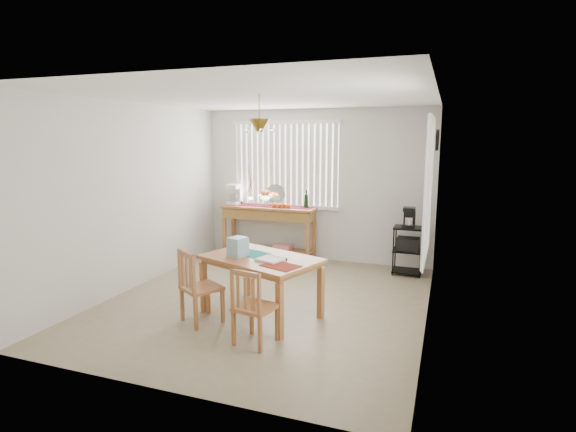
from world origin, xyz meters
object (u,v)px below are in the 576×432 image
at_px(cart_items, 409,218).
at_px(chair_right, 253,307).
at_px(wire_cart, 408,246).
at_px(chair_left, 199,287).
at_px(dining_table, 261,264).
at_px(sideboard, 269,220).

distance_m(cart_items, chair_right, 3.35).
xyz_separation_m(wire_cart, chair_left, (-2.09, -2.75, -0.03)).
bearing_deg(dining_table, chair_right, -72.56).
bearing_deg(dining_table, wire_cart, 56.58).
distance_m(dining_table, chair_right, 0.83).
bearing_deg(chair_right, wire_cart, 67.40).
relative_size(wire_cart, chair_right, 0.92).
xyz_separation_m(sideboard, wire_cart, (2.39, -0.14, -0.25)).
xyz_separation_m(wire_cart, chair_right, (-1.27, -3.05, -0.05)).
xyz_separation_m(cart_items, dining_table, (-1.51, -2.29, -0.26)).
bearing_deg(wire_cart, dining_table, -123.42).
height_order(sideboard, chair_left, sideboard).
bearing_deg(dining_table, sideboard, 109.88).
bearing_deg(chair_right, chair_left, 159.74).
distance_m(sideboard, chair_left, 2.92).
xyz_separation_m(dining_table, chair_left, (-0.58, -0.46, -0.21)).
xyz_separation_m(wire_cart, cart_items, (-0.00, 0.01, 0.44)).
height_order(wire_cart, dining_table, wire_cart).
relative_size(sideboard, chair_right, 2.03).
xyz_separation_m(sideboard, cart_items, (2.39, -0.14, 0.20)).
bearing_deg(wire_cart, cart_items, 90.00).
height_order(dining_table, chair_left, chair_left).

